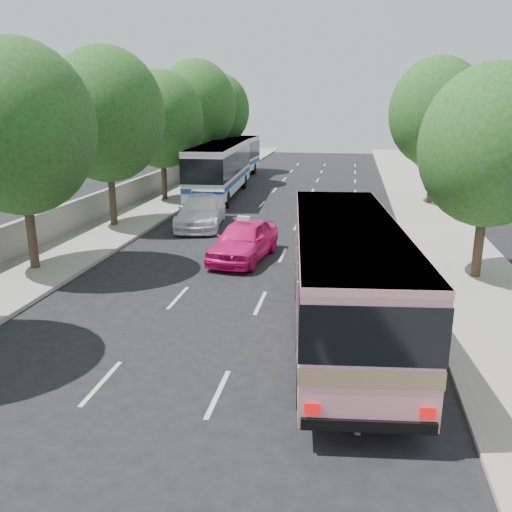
% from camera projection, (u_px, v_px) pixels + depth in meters
% --- Properties ---
extents(ground, '(120.00, 120.00, 0.00)m').
position_uv_depth(ground, '(200.00, 353.00, 14.68)').
color(ground, black).
rests_on(ground, ground).
extents(sidewalk_left, '(4.00, 90.00, 0.15)m').
position_uv_depth(sidewalk_left, '(156.00, 205.00, 35.01)').
color(sidewalk_left, '#9E998E').
rests_on(sidewalk_left, ground).
extents(sidewalk_right, '(4.00, 90.00, 0.12)m').
position_uv_depth(sidewalk_right, '(429.00, 215.00, 32.20)').
color(sidewalk_right, '#9E998E').
rests_on(sidewalk_right, ground).
extents(low_wall, '(0.30, 90.00, 1.50)m').
position_uv_depth(low_wall, '(129.00, 192.00, 35.08)').
color(low_wall, '#9E998E').
rests_on(low_wall, sidewalk_left).
extents(tree_left_b, '(5.70, 5.70, 8.88)m').
position_uv_depth(tree_left_b, '(19.00, 122.00, 20.10)').
color(tree_left_b, '#38281E').
rests_on(tree_left_b, ground).
extents(tree_left_c, '(6.00, 6.00, 9.35)m').
position_uv_depth(tree_left_c, '(107.00, 110.00, 27.63)').
color(tree_left_c, '#38281E').
rests_on(tree_left_c, ground).
extents(tree_left_d, '(5.52, 5.52, 8.60)m').
position_uv_depth(tree_left_d, '(162.00, 116.00, 35.32)').
color(tree_left_d, '#38281E').
rests_on(tree_left_d, ground).
extents(tree_left_e, '(6.30, 6.30, 9.82)m').
position_uv_depth(tree_left_e, '(197.00, 103.00, 42.66)').
color(tree_left_e, '#38281E').
rests_on(tree_left_e, ground).
extents(tree_left_f, '(5.88, 5.88, 9.16)m').
position_uv_depth(tree_left_f, '(219.00, 108.00, 50.39)').
color(tree_left_f, '#38281E').
rests_on(tree_left_f, ground).
extents(tree_right_near, '(5.10, 5.10, 7.95)m').
position_uv_depth(tree_right_near, '(493.00, 141.00, 19.32)').
color(tree_right_near, '#38281E').
rests_on(tree_right_near, ground).
extents(tree_right_far, '(6.00, 6.00, 9.35)m').
position_uv_depth(tree_right_far, '(439.00, 109.00, 34.17)').
color(tree_right_far, '#38281E').
rests_on(tree_right_far, ground).
extents(pink_bus, '(3.82, 10.89, 3.40)m').
position_uv_depth(pink_bus, '(346.00, 269.00, 14.91)').
color(pink_bus, pink).
rests_on(pink_bus, ground).
extents(pink_taxi, '(2.69, 5.24, 1.71)m').
position_uv_depth(pink_taxi, '(244.00, 240.00, 23.17)').
color(pink_taxi, '#E81478').
rests_on(pink_taxi, ground).
extents(white_pickup, '(2.97, 5.90, 1.64)m').
position_uv_depth(white_pickup, '(201.00, 211.00, 29.32)').
color(white_pickup, white).
rests_on(white_pickup, ground).
extents(tour_coach_front, '(3.36, 12.45, 3.69)m').
position_uv_depth(tour_coach_front, '(220.00, 165.00, 38.17)').
color(tour_coach_front, silver).
rests_on(tour_coach_front, ground).
extents(tour_coach_rear, '(2.73, 11.45, 3.41)m').
position_uv_depth(tour_coach_rear, '(233.00, 155.00, 46.83)').
color(tour_coach_rear, white).
rests_on(tour_coach_rear, ground).
extents(taxi_roof_sign, '(0.57, 0.25, 0.18)m').
position_uv_depth(taxi_roof_sign, '(244.00, 218.00, 22.91)').
color(taxi_roof_sign, silver).
rests_on(taxi_roof_sign, pink_taxi).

